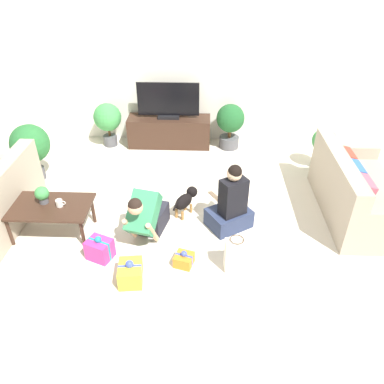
{
  "coord_description": "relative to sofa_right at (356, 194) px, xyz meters",
  "views": [
    {
      "loc": [
        0.36,
        -3.81,
        3.09
      ],
      "look_at": [
        0.2,
        0.13,
        0.45
      ],
      "focal_mm": 35.0,
      "sensor_mm": 36.0,
      "label": 1
    }
  ],
  "objects": [
    {
      "name": "tv",
      "position": [
        -2.67,
        1.94,
        0.5
      ],
      "size": [
        1.06,
        0.2,
        0.62
      ],
      "color": "black",
      "rests_on": "tv_console"
    },
    {
      "name": "tabletop_plant",
      "position": [
        -3.99,
        -0.54,
        0.25
      ],
      "size": [
        0.17,
        0.17,
        0.22
      ],
      "color": "#4C4C51",
      "rests_on": "coffee_table"
    },
    {
      "name": "tv_console",
      "position": [
        -2.67,
        1.94,
        -0.04
      ],
      "size": [
        1.45,
        0.44,
        0.53
      ],
      "color": "#382319",
      "rests_on": "ground_plane"
    },
    {
      "name": "potted_plant_back_left",
      "position": [
        -3.75,
        1.89,
        0.2
      ],
      "size": [
        0.48,
        0.48,
        0.78
      ],
      "color": "#4C4C51",
      "rests_on": "ground_plane"
    },
    {
      "name": "potted_plant_corner_right",
      "position": [
        -0.14,
        1.23,
        0.11
      ],
      "size": [
        0.39,
        0.39,
        0.68
      ],
      "color": "#4C4C51",
      "rests_on": "ground_plane"
    },
    {
      "name": "person_sitting",
      "position": [
        -1.69,
        -0.38,
        0.03
      ],
      "size": [
        0.65,
        0.62,
        0.93
      ],
      "rotation": [
        0.0,
        0.0,
        3.71
      ],
      "color": "#283351",
      "rests_on": "ground_plane"
    },
    {
      "name": "wall_back",
      "position": [
        -2.38,
        2.24,
        1.0
      ],
      "size": [
        8.4,
        0.06,
        2.6
      ],
      "color": "white",
      "rests_on": "ground_plane"
    },
    {
      "name": "gift_box_b",
      "position": [
        -2.8,
        -1.36,
        -0.19
      ],
      "size": [
        0.28,
        0.34,
        0.29
      ],
      "rotation": [
        0.0,
        0.0,
        0.11
      ],
      "color": "yellow",
      "rests_on": "ground_plane"
    },
    {
      "name": "mug",
      "position": [
        -3.77,
        -0.6,
        0.17
      ],
      "size": [
        0.12,
        0.08,
        0.09
      ],
      "color": "silver",
      "rests_on": "coffee_table"
    },
    {
      "name": "gift_bag_a",
      "position": [
        -1.66,
        -1.14,
        -0.09
      ],
      "size": [
        0.25,
        0.17,
        0.44
      ],
      "rotation": [
        0.0,
        0.0,
        0.12
      ],
      "color": "white",
      "rests_on": "ground_plane"
    },
    {
      "name": "potted_plant_back_right",
      "position": [
        -1.6,
        1.89,
        0.17
      ],
      "size": [
        0.49,
        0.49,
        0.8
      ],
      "color": "#4C4C51",
      "rests_on": "ground_plane"
    },
    {
      "name": "gift_box_a",
      "position": [
        -2.24,
        -1.09,
        -0.23
      ],
      "size": [
        0.25,
        0.25,
        0.2
      ],
      "rotation": [
        0.0,
        0.0,
        -0.29
      ],
      "color": "orange",
      "rests_on": "ground_plane"
    },
    {
      "name": "coffee_table",
      "position": [
        -3.91,
        -0.59,
        0.08
      ],
      "size": [
        1.01,
        0.6,
        0.43
      ],
      "color": "#382319",
      "rests_on": "ground_plane"
    },
    {
      "name": "sofa_right",
      "position": [
        0.0,
        0.0,
        0.0
      ],
      "size": [
        0.92,
        1.75,
        0.85
      ],
      "rotation": [
        0.0,
        0.0,
        1.57
      ],
      "color": "tan",
      "rests_on": "ground_plane"
    },
    {
      "name": "person_kneeling",
      "position": [
        -2.71,
        -0.61,
        0.02
      ],
      "size": [
        0.49,
        0.82,
        0.77
      ],
      "rotation": [
        0.0,
        0.0,
        -0.24
      ],
      "color": "#23232D",
      "rests_on": "ground_plane"
    },
    {
      "name": "ground_plane",
      "position": [
        -2.38,
        -0.39,
        -0.3
      ],
      "size": [
        16.0,
        16.0,
        0.0
      ],
      "primitive_type": "plane",
      "color": "beige"
    },
    {
      "name": "dog",
      "position": [
        -2.27,
        -0.1,
        -0.08
      ],
      "size": [
        0.33,
        0.46,
        0.34
      ],
      "rotation": [
        0.0,
        0.0,
        2.59
      ],
      "color": "black",
      "rests_on": "ground_plane"
    },
    {
      "name": "gift_box_c",
      "position": [
        -3.22,
        -1.01,
        -0.18
      ],
      "size": [
        0.35,
        0.32,
        0.31
      ],
      "rotation": [
        0.0,
        0.0,
        -0.4
      ],
      "color": "#CC3389",
      "rests_on": "ground_plane"
    },
    {
      "name": "potted_plant_corner_left",
      "position": [
        -4.62,
        0.7,
        0.28
      ],
      "size": [
        0.58,
        0.58,
        0.89
      ],
      "color": "#4C4C51",
      "rests_on": "ground_plane"
    }
  ]
}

